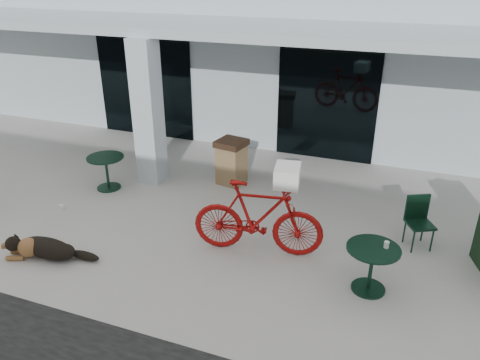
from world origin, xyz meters
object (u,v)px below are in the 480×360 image
at_px(cafe_table_near, 107,173).
at_px(trash_receptacle, 232,162).
at_px(cafe_table_far, 371,269).
at_px(cafe_chair_far_a, 420,224).
at_px(bicycle, 258,218).
at_px(dog, 47,247).

height_order(cafe_table_near, trash_receptacle, trash_receptacle).
relative_size(cafe_table_far, cafe_chair_far_a, 0.86).
distance_m(bicycle, cafe_table_far, 1.95).
distance_m(cafe_chair_far_a, trash_receptacle, 4.15).
bearing_deg(cafe_chair_far_a, bicycle, 175.99).
bearing_deg(bicycle, dog, 103.86).
xyz_separation_m(bicycle, cafe_chair_far_a, (2.53, 1.10, -0.19)).
relative_size(cafe_table_near, cafe_table_far, 1.00).
xyz_separation_m(dog, trash_receptacle, (1.78, 3.80, 0.30)).
bearing_deg(bicycle, cafe_table_near, 62.89).
height_order(cafe_chair_far_a, trash_receptacle, trash_receptacle).
bearing_deg(cafe_table_near, dog, -76.51).
xyz_separation_m(cafe_chair_far_a, trash_receptacle, (-3.94, 1.30, 0.04)).
bearing_deg(dog, cafe_table_near, 81.68).
bearing_deg(trash_receptacle, dog, -115.08).
distance_m(bicycle, cafe_chair_far_a, 2.76).
bearing_deg(cafe_chair_far_a, cafe_table_far, -140.85).
distance_m(dog, cafe_chair_far_a, 6.25).
bearing_deg(cafe_table_far, trash_receptacle, 139.92).
distance_m(bicycle, trash_receptacle, 2.79).
xyz_separation_m(dog, cafe_chair_far_a, (5.72, 2.50, 0.26)).
height_order(cafe_table_near, cafe_chair_far_a, cafe_chair_far_a).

